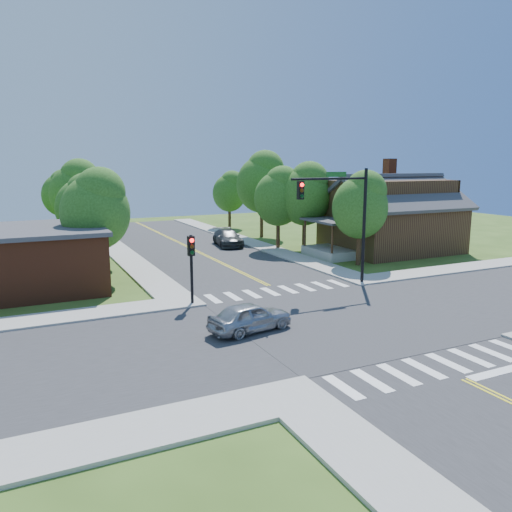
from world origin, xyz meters
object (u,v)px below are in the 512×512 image
car_silver (250,318)px  car_dgrey (228,238)px  signal_mast_ne (342,208)px  house_ne (391,213)px  signal_pole_nw (191,257)px

car_silver → car_dgrey: 23.72m
signal_mast_ne → car_silver: (-8.52, -5.21, -4.18)m
house_ne → car_silver: 24.25m
house_ne → car_silver: (-19.72, -13.86, -2.66)m
car_silver → house_ne: bearing=-65.1°
signal_mast_ne → signal_pole_nw: size_ratio=1.89×
house_ne → car_silver: size_ratio=3.15×
house_ne → car_dgrey: bearing=144.0°
signal_mast_ne → house_ne: signal_mast_ne is taller
signal_pole_nw → car_silver: signal_pole_nw is taller
signal_mast_ne → car_silver: size_ratio=1.74×
signal_mast_ne → signal_pole_nw: (-9.51, -0.01, -2.19)m
signal_mast_ne → house_ne: 14.23m
signal_pole_nw → car_dgrey: bearing=62.0°
signal_mast_ne → car_silver: signal_mast_ne is taller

